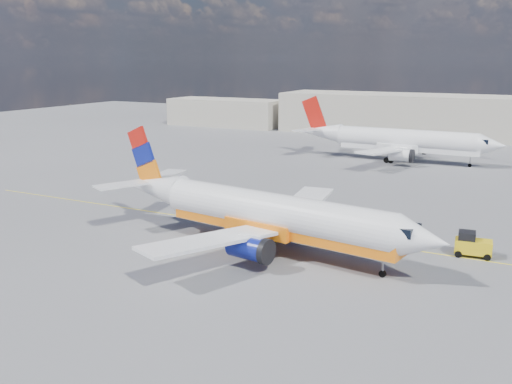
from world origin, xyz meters
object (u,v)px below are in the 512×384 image
at_px(second_jet, 399,141).
at_px(traffic_cone, 228,218).
at_px(gse_tug, 472,245).
at_px(main_jet, 266,214).

bearing_deg(second_jet, traffic_cone, -98.65).
distance_m(second_jet, gse_tug, 42.33).
xyz_separation_m(main_jet, traffic_cone, (-6.95, 6.00, -2.81)).
xyz_separation_m(second_jet, traffic_cone, (-6.71, -39.55, -2.86)).
height_order(main_jet, gse_tug, main_jet).
height_order(main_jet, traffic_cone, main_jet).
height_order(main_jet, second_jet, second_jet).
bearing_deg(gse_tug, second_jet, 104.70).
height_order(gse_tug, traffic_cone, gse_tug).
relative_size(gse_tug, traffic_cone, 5.91).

